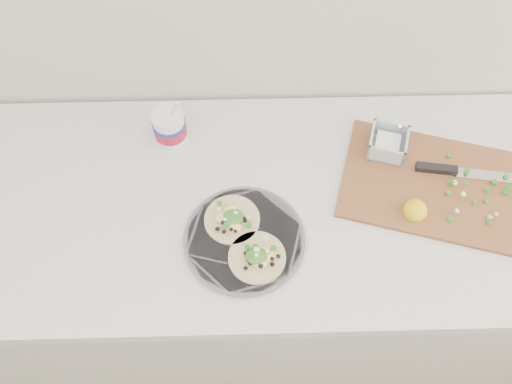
{
  "coord_description": "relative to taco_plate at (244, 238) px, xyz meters",
  "views": [
    {
      "loc": [
        0.26,
        0.71,
        2.12
      ],
      "look_at": [
        0.27,
        1.4,
        0.96
      ],
      "focal_mm": 40.0,
      "sensor_mm": 36.0,
      "label": 1
    }
  ],
  "objects": [
    {
      "name": "counter",
      "position": [
        -0.24,
        0.13,
        -0.47
      ],
      "size": [
        2.44,
        0.66,
        0.9
      ],
      "color": "silver",
      "rests_on": "ground"
    },
    {
      "name": "taco_plate",
      "position": [
        0.0,
        0.0,
        0.0
      ],
      "size": [
        0.29,
        0.29,
        0.04
      ],
      "rotation": [
        0.0,
        0.0,
        0.25
      ],
      "color": "#59585F",
      "rests_on": "counter"
    },
    {
      "name": "tub",
      "position": [
        -0.18,
        0.3,
        0.05
      ],
      "size": [
        0.09,
        0.09,
        0.19
      ],
      "rotation": [
        0.0,
        0.0,
        0.07
      ],
      "color": "white",
      "rests_on": "counter"
    },
    {
      "name": "cutboard",
      "position": [
        0.46,
        0.16,
        -0.0
      ],
      "size": [
        0.5,
        0.41,
        0.07
      ],
      "rotation": [
        0.0,
        0.0,
        -0.28
      ],
      "color": "brown",
      "rests_on": "counter"
    }
  ]
}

